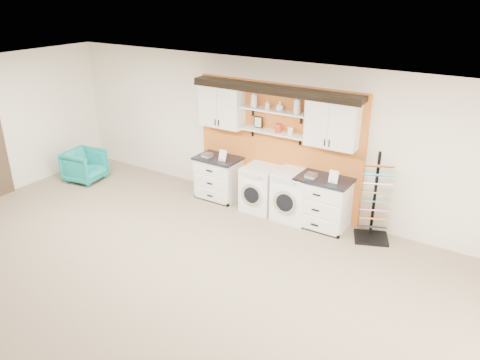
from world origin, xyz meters
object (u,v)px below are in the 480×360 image
Objects in this scene: base_cabinet_right at (323,202)px; washer at (261,188)px; dryer at (293,195)px; sample_rack at (374,213)px; armchair at (85,166)px; base_cabinet_left at (219,177)px.

washer is at bearing -179.85° from base_cabinet_right.
sample_rack is at bearing 1.33° from dryer.
base_cabinet_right is at bearing -89.86° from armchair.
washer is 4.07m from armchair.
armchair is at bearing -163.76° from base_cabinet_left.
sample_rack reaches higher than washer.
sample_rack reaches higher than dryer.
armchair is (-4.67, -0.87, -0.12)m from dryer.
base_cabinet_left is 2.26m from base_cabinet_right.
dryer reaches higher than base_cabinet_left.
sample_rack reaches higher than armchair.
base_cabinet_right reaches higher than armchair.
base_cabinet_left is 1.17× the size of armchair.
dryer is at bearing 0.00° from washer.
sample_rack is (1.48, 0.03, 0.04)m from dryer.
base_cabinet_right is 0.62× the size of sample_rack.
dryer reaches higher than washer.
dryer is 4.75m from armchair.
base_cabinet_right is at bearing 159.12° from sample_rack.
dryer is at bearing -88.75° from armchair.
base_cabinet_right reaches higher than washer.
armchair is (-6.15, -0.90, -0.16)m from sample_rack.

